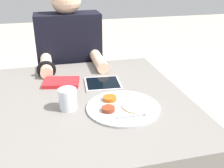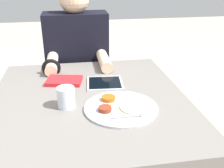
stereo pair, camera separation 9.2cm
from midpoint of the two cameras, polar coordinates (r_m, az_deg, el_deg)
dining_table at (r=1.47m, az=-2.64°, el=-15.69°), size 0.94×1.02×0.73m
thali_tray at (r=1.16m, az=4.19°, el=-5.15°), size 0.33×0.33×0.03m
red_notebook at (r=1.44m, az=-8.54°, el=0.63°), size 0.21×0.16×0.02m
tablet_device at (r=1.40m, az=0.29°, el=0.16°), size 0.20×0.19×0.01m
person_diner at (r=1.92m, az=-5.98°, el=1.50°), size 0.43×0.48×1.22m
drinking_glass at (r=1.17m, az=-7.76°, el=-2.93°), size 0.08×0.08×0.09m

